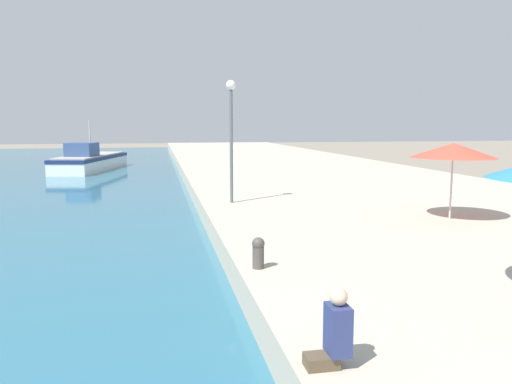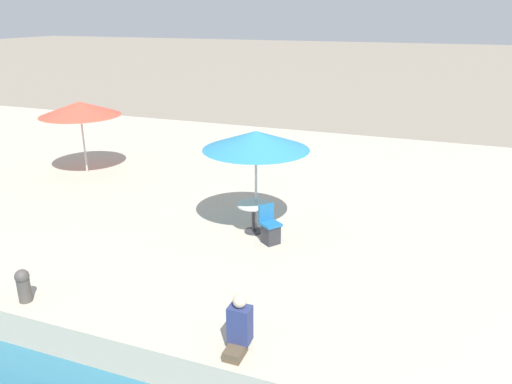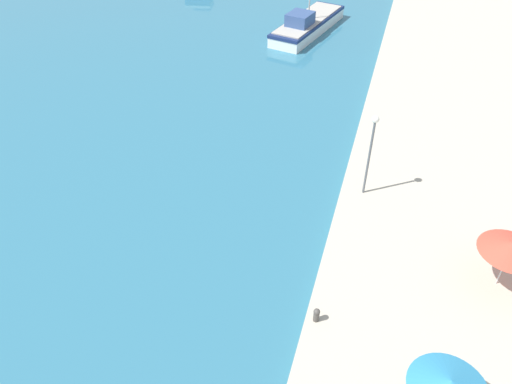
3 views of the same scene
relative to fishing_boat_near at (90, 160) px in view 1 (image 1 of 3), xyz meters
The scene contains 6 objects.
quay_promenade 16.06m from the fishing_boat_near, 22.37° to the right, with size 16.00×90.00×0.73m.
fishing_boat_near is the anchor object (origin of this frame).
cafe_umbrella_white 30.90m from the fishing_boat_near, 62.49° to the right, with size 2.60×2.60×2.38m.
person_at_quay 36.52m from the fishing_boat_near, 78.37° to the right, with size 0.54×0.36×1.00m.
mooring_bollard 32.31m from the fishing_boat_near, 76.99° to the right, with size 0.26×0.26×0.65m.
lamppost 24.31m from the fishing_boat_near, 70.64° to the right, with size 0.36×0.36×4.56m.
Camera 1 is at (-1.55, 1.84, 3.69)m, focal length 35.00 mm.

